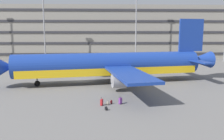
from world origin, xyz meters
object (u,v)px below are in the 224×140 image
object	(u,v)px
suitcase_large	(120,101)
backpack_teal	(108,103)
backpack_small	(106,108)
backpack_red	(111,102)
suitcase_scuffed	(102,102)
airliner	(112,65)

from	to	relation	value
suitcase_large	backpack_teal	distance (m)	1.58
backpack_small	backpack_red	bearing A→B (deg)	75.19
backpack_small	backpack_teal	size ratio (longest dim) A/B	0.95
backpack_red	backpack_small	bearing A→B (deg)	-104.81
suitcase_scuffed	backpack_red	size ratio (longest dim) A/B	1.87
suitcase_large	backpack_teal	bearing A→B (deg)	-168.50
suitcase_large	backpack_small	bearing A→B (deg)	-127.49
airliner	backpack_small	xyz separation A→B (m)	(-1.14, -14.60, -2.90)
backpack_small	backpack_red	world-z (taller)	backpack_red
backpack_teal	backpack_red	bearing A→B (deg)	45.80
airliner	backpack_red	distance (m)	12.55
suitcase_scuffed	suitcase_large	size ratio (longest dim) A/B	1.10
suitcase_scuffed	suitcase_large	distance (m)	2.32
backpack_teal	backpack_red	distance (m)	0.62
airliner	suitcase_scuffed	bearing A→B (deg)	-97.42
backpack_small	backpack_teal	bearing A→B (deg)	84.09
suitcase_large	backpack_red	world-z (taller)	suitcase_large
suitcase_scuffed	backpack_red	bearing A→B (deg)	28.73
airliner	backpack_small	distance (m)	14.93
suitcase_large	airliner	bearing A→B (deg)	92.77
suitcase_scuffed	backpack_small	distance (m)	1.85
suitcase_large	backpack_red	size ratio (longest dim) A/B	1.70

